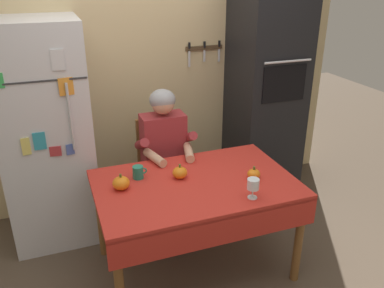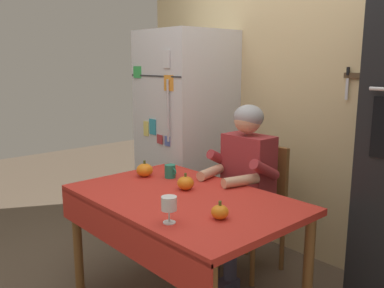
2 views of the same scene
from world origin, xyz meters
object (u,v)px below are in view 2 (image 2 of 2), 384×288
dining_table (180,210)px  seated_person (242,177)px  wine_glass (169,205)px  chair_behind_person (258,202)px  pumpkin_large (145,170)px  pumpkin_small (186,183)px  coffee_mug (170,171)px  refrigerator (186,133)px  pumpkin_medium (220,212)px

dining_table → seated_person: bearing=93.9°
seated_person → wine_glass: seated_person is taller
chair_behind_person → seated_person: bearing=-90.0°
seated_person → pumpkin_large: 0.69m
seated_person → wine_glass: bearing=-70.8°
chair_behind_person → wine_glass: size_ratio=6.72×
chair_behind_person → pumpkin_large: chair_behind_person is taller
wine_glass → pumpkin_small: (-0.36, 0.42, -0.05)m
seated_person → coffee_mug: bearing=-129.7°
refrigerator → pumpkin_large: 0.90m
wine_glass → dining_table: bearing=132.1°
refrigerator → chair_behind_person: size_ratio=1.94×
seated_person → coffee_mug: (-0.32, -0.39, 0.05)m
dining_table → pumpkin_large: (-0.51, 0.10, 0.13)m
seated_person → chair_behind_person: bearing=90.0°
seated_person → pumpkin_small: (-0.04, -0.49, 0.05)m
dining_table → pumpkin_small: bearing=125.6°
chair_behind_person → wine_glass: chair_behind_person is taller
chair_behind_person → pumpkin_medium: size_ratio=9.64×
dining_table → pumpkin_medium: bearing=-11.0°
seated_person → pumpkin_medium: (0.45, -0.68, 0.04)m
pumpkin_medium → pumpkin_small: bearing=158.3°
pumpkin_small → refrigerator: bearing=138.5°
dining_table → coffee_mug: bearing=149.0°
pumpkin_large → pumpkin_medium: bearing=-11.3°
coffee_mug → pumpkin_medium: (0.77, -0.30, -0.01)m
dining_table → seated_person: (-0.04, 0.60, 0.08)m
dining_table → wine_glass: (0.28, -0.31, 0.18)m
seated_person → pumpkin_medium: bearing=-56.7°
chair_behind_person → wine_glass: 1.19m
dining_table → pumpkin_small: size_ratio=12.97×
refrigerator → seated_person: refrigerator is taller
pumpkin_large → refrigerator: bearing=119.6°
chair_behind_person → seated_person: size_ratio=0.75×
chair_behind_person → coffee_mug: 0.71m
refrigerator → pumpkin_large: refrigerator is taller
dining_table → chair_behind_person: bearing=93.0°
dining_table → coffee_mug: size_ratio=13.41×
dining_table → chair_behind_person: size_ratio=1.51×
coffee_mug → pumpkin_small: bearing=-20.0°
refrigerator → pumpkin_small: 1.16m
coffee_mug → pumpkin_large: bearing=-141.7°
coffee_mug → chair_behind_person: bearing=60.8°
wine_glass → pumpkin_medium: wine_glass is taller
refrigerator → coffee_mug: refrigerator is taller
wine_glass → refrigerator: bearing=135.9°
chair_behind_person → coffee_mug: chair_behind_person is taller
seated_person → wine_glass: size_ratio=9.00×
refrigerator → dining_table: 1.32m
pumpkin_medium → coffee_mug: bearing=158.9°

